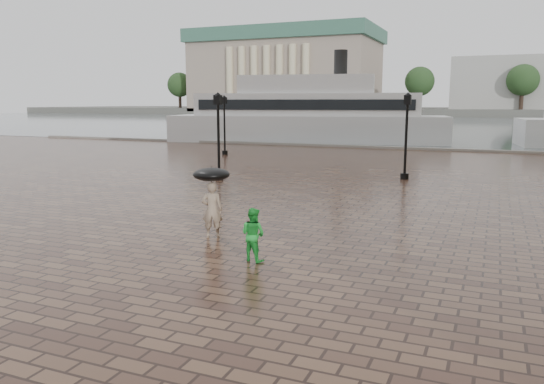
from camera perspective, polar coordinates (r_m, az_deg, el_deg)
The scene contains 11 objects.
ground at distance 16.71m, azimuth -3.95°, elevation -4.39°, with size 300.00×300.00×0.00m, color #362018.
harbour_water at distance 106.78m, azimuth 19.03°, elevation 7.01°, with size 240.00×240.00×0.00m, color #4A535A.
quay_edge at distance 47.20m, azimuth 13.86°, elevation 4.49°, with size 80.00×0.60×0.30m, color slate.
far_shore at distance 174.64m, azimuth 20.64°, elevation 8.10°, with size 300.00×60.00×2.00m, color #4C4C47.
museum at distance 171.13m, azimuth 1.47°, elevation 13.01°, with size 57.00×32.50×26.00m.
far_trees at distance 152.72m, azimuth 20.47°, elevation 11.12°, with size 188.00×8.00×13.50m.
street_lamps at distance 32.29m, azimuth 0.35°, elevation 6.62°, with size 15.44×12.44×4.40m.
adult_pedestrian at distance 16.01m, azimuth -6.46°, elevation -1.92°, with size 0.62×0.41×1.71m, color gray.
child_pedestrian at distance 13.66m, azimuth -2.06°, elevation -4.58°, with size 0.68×0.53×1.39m, color green.
ferry_near at distance 54.47m, azimuth 3.78°, elevation 8.28°, with size 28.39×11.95×9.06m.
umbrella at distance 15.83m, azimuth -6.54°, elevation 1.89°, with size 1.10×1.10×1.15m.
Camera 1 is at (7.33, -14.45, 4.07)m, focal length 35.00 mm.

